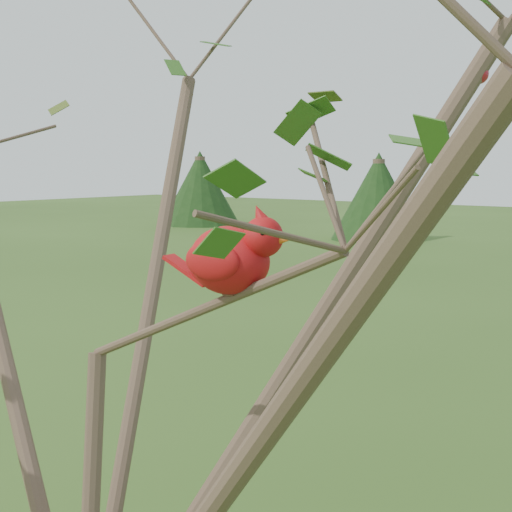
% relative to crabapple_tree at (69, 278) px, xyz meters
% --- Properties ---
extents(crabapple_tree, '(2.35, 2.05, 2.95)m').
position_rel_crabapple_tree_xyz_m(crabapple_tree, '(0.00, 0.00, 0.00)').
color(crabapple_tree, '#493327').
rests_on(crabapple_tree, ground).
extents(cardinal, '(0.24, 0.13, 0.16)m').
position_rel_crabapple_tree_xyz_m(cardinal, '(0.30, 0.10, 0.05)').
color(cardinal, red).
rests_on(cardinal, ground).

